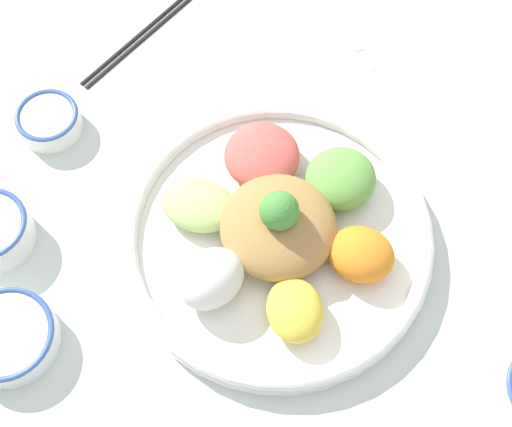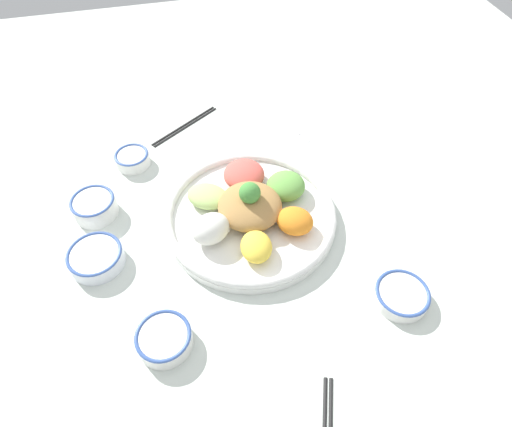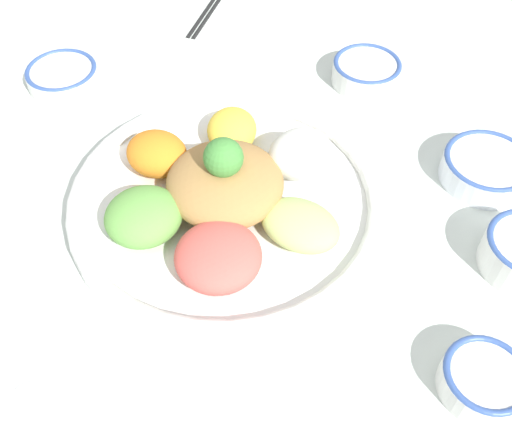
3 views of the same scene
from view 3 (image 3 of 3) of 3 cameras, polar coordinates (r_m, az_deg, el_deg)
The scene contains 8 objects.
ground_plane at distance 0.79m, azimuth -2.28°, elevation 1.59°, with size 2.40×2.40×0.00m, color silver.
salad_platter at distance 0.75m, azimuth -3.22°, elevation 1.60°, with size 0.39×0.39×0.12m.
sauce_bowl_red at distance 1.00m, azimuth -18.14°, elevation 12.39°, with size 0.11×0.11×0.03m.
rice_bowl_blue at distance 0.66m, azimuth 20.62°, elevation -14.61°, with size 0.09×0.09×0.04m.
sauce_bowl_dark at distance 0.97m, azimuth 10.28°, elevation 13.21°, with size 0.10×0.10×0.04m.
rice_bowl_plain at distance 0.85m, azimuth 20.91°, elevation 4.13°, with size 0.12×0.12×0.04m.
chopsticks_pair_far at distance 1.15m, azimuth -4.29°, elevation 19.34°, with size 0.22×0.10×0.01m.
serving_spoon_main at distance 0.66m, azimuth -21.62°, elevation -18.07°, with size 0.13×0.04×0.01m.
Camera 3 is at (0.52, 0.00, 0.58)m, focal length 42.00 mm.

